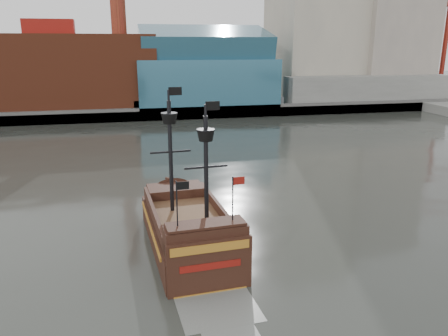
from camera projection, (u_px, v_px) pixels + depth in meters
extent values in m
plane|color=#2B2E28|center=(246.00, 263.00, 31.15)|extent=(400.00, 400.00, 0.00)
cube|color=slate|center=(154.00, 98.00, 117.18)|extent=(220.00, 60.00, 2.00)
cube|color=#4C4C49|center=(164.00, 114.00, 89.42)|extent=(220.00, 1.00, 2.60)
cube|color=maroon|center=(53.00, 72.00, 91.41)|extent=(42.00, 18.00, 15.00)
cube|color=#2A5C72|center=(205.00, 82.00, 97.03)|extent=(30.00, 16.00, 10.00)
cube|color=#B0A692|center=(316.00, 2.00, 107.87)|extent=(20.00, 22.00, 46.00)
cube|color=#9E9284|center=(389.00, 19.00, 109.05)|extent=(18.00, 18.00, 38.00)
cube|color=slate|center=(368.00, 89.00, 101.91)|extent=(40.00, 6.00, 6.00)
cube|color=#2A5C72|center=(205.00, 44.00, 94.84)|extent=(28.00, 14.94, 8.78)
cube|color=slate|center=(433.00, 86.00, 123.72)|extent=(4.00, 4.00, 3.00)
cylinder|color=maroon|center=(440.00, 33.00, 119.75)|extent=(1.40, 1.40, 32.00)
cube|color=slate|center=(440.00, 83.00, 135.23)|extent=(4.00, 4.00, 3.00)
cylinder|color=maroon|center=(445.00, 44.00, 132.08)|extent=(1.40, 1.40, 26.00)
cube|color=maroon|center=(442.00, 2.00, 128.16)|extent=(5.00, 2.50, 2.50)
cube|color=black|center=(188.00, 238.00, 33.61)|extent=(6.31, 13.59, 2.88)
cube|color=#4E341C|center=(188.00, 219.00, 33.17)|extent=(5.68, 12.23, 0.33)
cube|color=black|center=(175.00, 192.00, 37.98)|extent=(4.85, 2.93, 1.11)
cube|color=black|center=(206.00, 240.00, 27.63)|extent=(5.35, 2.08, 1.99)
cube|color=black|center=(210.00, 273.00, 27.17)|extent=(5.43, 0.60, 4.43)
cube|color=#B07322|center=(210.00, 248.00, 26.54)|extent=(4.98, 0.38, 0.55)
cube|color=maroon|center=(211.00, 266.00, 26.88)|extent=(3.87, 0.32, 0.44)
cylinder|color=black|center=(171.00, 157.00, 33.24)|extent=(0.33, 0.33, 8.64)
cylinder|color=black|center=(206.00, 173.00, 30.46)|extent=(0.33, 0.33, 7.97)
cone|color=black|center=(169.00, 118.00, 32.43)|extent=(1.29, 1.29, 0.78)
cone|color=black|center=(206.00, 135.00, 29.74)|extent=(1.29, 1.29, 0.78)
cube|color=black|center=(175.00, 91.00, 32.02)|extent=(1.00, 0.09, 0.61)
cube|color=black|center=(213.00, 106.00, 29.33)|extent=(1.00, 0.09, 0.61)
cube|color=gray|center=(218.00, 308.00, 25.81)|extent=(4.93, 4.26, 0.02)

